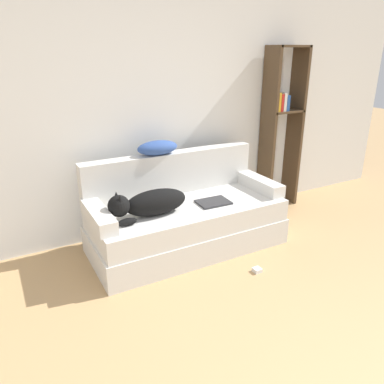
{
  "coord_description": "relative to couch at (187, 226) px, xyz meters",
  "views": [
    {
      "loc": [
        -1.39,
        -0.64,
        1.8
      ],
      "look_at": [
        0.13,
        2.12,
        0.6
      ],
      "focal_mm": 35.0,
      "sensor_mm": 36.0,
      "label": 1
    }
  ],
  "objects": [
    {
      "name": "wall_back",
      "position": [
        -0.13,
        0.62,
        1.13
      ],
      "size": [
        6.8,
        0.06,
        2.7
      ],
      "color": "white",
      "rests_on": "ground_plane"
    },
    {
      "name": "couch",
      "position": [
        0.0,
        0.0,
        0.0
      ],
      "size": [
        1.83,
        0.82,
        0.45
      ],
      "color": "silver",
      "rests_on": "ground_plane"
    },
    {
      "name": "couch_backrest",
      "position": [
        0.0,
        0.34,
        0.44
      ],
      "size": [
        1.79,
        0.15,
        0.41
      ],
      "color": "silver",
      "rests_on": "couch"
    },
    {
      "name": "couch_arm_left",
      "position": [
        -0.84,
        -0.01,
        0.29
      ],
      "size": [
        0.15,
        0.63,
        0.12
      ],
      "color": "silver",
      "rests_on": "couch"
    },
    {
      "name": "couch_arm_right",
      "position": [
        0.84,
        -0.01,
        0.29
      ],
      "size": [
        0.15,
        0.63,
        0.12
      ],
      "color": "silver",
      "rests_on": "couch"
    },
    {
      "name": "dog",
      "position": [
        -0.42,
        -0.08,
        0.35
      ],
      "size": [
        0.71,
        0.24,
        0.26
      ],
      "color": "black",
      "rests_on": "couch"
    },
    {
      "name": "laptop",
      "position": [
        0.22,
        -0.1,
        0.24
      ],
      "size": [
        0.31,
        0.24,
        0.02
      ],
      "rotation": [
        0.0,
        0.0,
        -0.04
      ],
      "color": "#2D2D30",
      "rests_on": "couch"
    },
    {
      "name": "throw_pillow",
      "position": [
        -0.14,
        0.33,
        0.71
      ],
      "size": [
        0.4,
        0.2,
        0.13
      ],
      "color": "#335199",
      "rests_on": "couch_backrest"
    },
    {
      "name": "bookshelf",
      "position": [
        1.47,
        0.43,
        0.81
      ],
      "size": [
        0.45,
        0.26,
        1.85
      ],
      "color": "#4C3823",
      "rests_on": "ground_plane"
    },
    {
      "name": "power_adapter",
      "position": [
        0.32,
        -0.69,
        -0.2
      ],
      "size": [
        0.07,
        0.07,
        0.04
      ],
      "color": "white",
      "rests_on": "ground_plane"
    }
  ]
}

